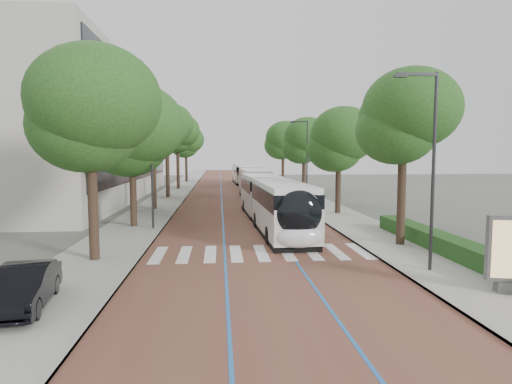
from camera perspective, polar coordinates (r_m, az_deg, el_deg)
ground at (r=20.28m, az=0.42°, el=-8.83°), size 160.00×160.00×0.00m
road at (r=59.83m, az=-3.15°, el=0.42°), size 11.00×140.00×0.02m
sidewalk_left at (r=60.06m, az=-10.31°, el=0.42°), size 4.00×140.00×0.12m
sidewalk_right at (r=60.52m, az=3.97°, el=0.52°), size 4.00×140.00×0.12m
kerb_left at (r=59.92m, az=-8.51°, el=0.43°), size 0.20×140.00×0.14m
kerb_right at (r=60.26m, az=2.18°, el=0.51°), size 0.20×140.00×0.14m
zebra_crossing at (r=21.27m, az=0.71°, el=-8.10°), size 10.55×3.60×0.01m
lane_line_left at (r=59.80m, az=-4.68°, el=0.43°), size 0.12×126.00×0.01m
lane_line_right at (r=59.90m, az=-1.62°, el=0.45°), size 0.12×126.00×0.01m
office_building at (r=50.81m, az=-25.43°, el=7.00°), size 18.11×40.00×14.00m
hedge at (r=22.87m, az=23.92°, el=-6.34°), size 1.20×14.00×0.80m
streetlight_near at (r=18.63m, az=22.14°, el=4.53°), size 1.82×0.20×8.00m
streetlight_far at (r=42.45m, az=6.59°, el=4.98°), size 1.82×0.20×8.00m
lamp_post_left at (r=27.94m, az=-13.72°, el=3.39°), size 0.14×0.14×8.00m
trees_left at (r=43.56m, az=-12.49°, el=7.47°), size 6.32×60.71×9.82m
trees_right at (r=45.53m, az=7.22°, el=6.86°), size 5.91×47.44×9.18m
lead_bus at (r=29.14m, az=2.09°, el=-1.32°), size 3.21×18.48×3.20m
bus_queued_0 at (r=45.50m, az=-0.21°, el=1.00°), size 2.73×12.44×3.20m
bus_queued_1 at (r=58.44m, az=-0.92°, el=1.91°), size 2.64×12.42×3.20m
bus_queued_2 at (r=70.77m, az=-1.90°, el=2.46°), size 2.82×12.45×3.20m
ad_panel at (r=17.10m, az=30.44°, el=-6.94°), size 1.34×0.66×2.68m
parked_car at (r=15.31m, az=-28.54°, el=-11.05°), size 1.99×4.21×1.33m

